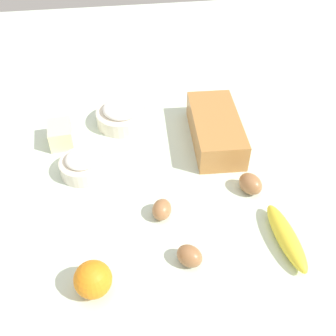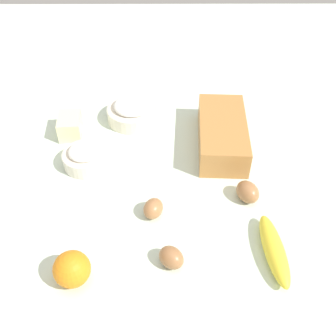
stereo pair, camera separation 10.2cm
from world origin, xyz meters
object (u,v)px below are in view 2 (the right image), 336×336
(egg_beside_bowl, at_px, (249,192))
(butter_block, at_px, (71,126))
(flour_bowl, at_px, (87,156))
(loaf_pan, at_px, (224,133))
(egg_near_butter, at_px, (155,208))
(egg_loose, at_px, (173,257))
(sugar_bowl, at_px, (134,111))
(orange_fruit, at_px, (74,269))
(banana, at_px, (276,250))

(egg_beside_bowl, bearing_deg, butter_block, -118.62)
(flour_bowl, xyz_separation_m, egg_beside_bowl, (0.13, 0.42, -0.00))
(loaf_pan, distance_m, butter_block, 0.44)
(flour_bowl, distance_m, egg_near_butter, 0.26)
(egg_loose, bearing_deg, egg_near_butter, -163.18)
(sugar_bowl, distance_m, egg_loose, 0.53)
(egg_beside_bowl, bearing_deg, loaf_pan, -168.82)
(loaf_pan, relative_size, orange_fruit, 3.71)
(banana, xyz_separation_m, egg_near_butter, (-0.12, -0.26, 0.00))
(banana, bearing_deg, loaf_pan, -168.84)
(banana, bearing_deg, egg_loose, -84.75)
(sugar_bowl, relative_size, butter_block, 1.72)
(sugar_bowl, relative_size, egg_beside_bowl, 2.35)
(loaf_pan, distance_m, sugar_bowl, 0.29)
(banana, xyz_separation_m, egg_loose, (0.02, -0.22, 0.00))
(butter_block, bearing_deg, egg_beside_bowl, 61.38)
(loaf_pan, relative_size, egg_near_butter, 5.04)
(butter_block, height_order, egg_beside_bowl, butter_block)
(banana, height_order, egg_near_butter, egg_near_butter)
(flour_bowl, height_order, egg_beside_bowl, flour_bowl)
(egg_beside_bowl, relative_size, egg_loose, 1.13)
(egg_near_butter, distance_m, egg_loose, 0.14)
(loaf_pan, distance_m, flour_bowl, 0.39)
(egg_near_butter, xyz_separation_m, egg_loose, (0.14, 0.04, 0.00))
(orange_fruit, height_order, butter_block, orange_fruit)
(egg_loose, bearing_deg, banana, 95.25)
(loaf_pan, relative_size, butter_block, 3.18)
(butter_block, bearing_deg, egg_near_butter, 38.64)
(loaf_pan, bearing_deg, orange_fruit, -35.96)
(loaf_pan, xyz_separation_m, egg_loose, (0.40, -0.15, -0.02))
(banana, relative_size, butter_block, 2.11)
(flour_bowl, xyz_separation_m, egg_near_butter, (0.18, 0.19, -0.01))
(sugar_bowl, xyz_separation_m, egg_loose, (0.52, 0.11, -0.01))
(loaf_pan, bearing_deg, banana, 13.94)
(flour_bowl, relative_size, butter_block, 1.35)
(sugar_bowl, height_order, egg_loose, sugar_bowl)
(orange_fruit, height_order, egg_beside_bowl, orange_fruit)
(flour_bowl, distance_m, egg_beside_bowl, 0.44)
(banana, distance_m, orange_fruit, 0.43)
(butter_block, distance_m, egg_loose, 0.54)
(flour_bowl, height_order, orange_fruit, orange_fruit)
(orange_fruit, height_order, egg_near_butter, orange_fruit)
(orange_fruit, bearing_deg, egg_near_butter, 137.37)
(butter_block, bearing_deg, banana, 50.13)
(flour_bowl, bearing_deg, orange_fruit, 4.26)
(loaf_pan, relative_size, egg_loose, 4.91)
(egg_near_butter, relative_size, egg_loose, 0.97)
(egg_loose, bearing_deg, egg_beside_bowl, 134.60)
(flour_bowl, xyz_separation_m, butter_block, (-0.13, -0.06, 0.00))
(banana, distance_m, butter_block, 0.67)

